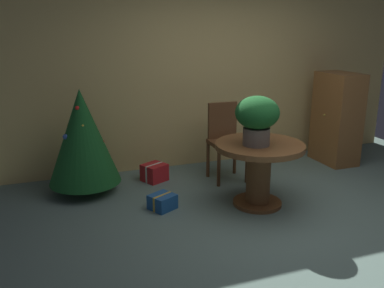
% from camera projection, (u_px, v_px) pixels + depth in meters
% --- Properties ---
extents(ground_plane, '(6.60, 6.60, 0.00)m').
position_uv_depth(ground_plane, '(292.00, 225.00, 4.20)').
color(ground_plane, slate).
extents(back_wall_panel, '(6.00, 0.10, 2.60)m').
position_uv_depth(back_wall_panel, '(212.00, 72.00, 5.83)').
color(back_wall_panel, tan).
rests_on(back_wall_panel, ground_plane).
extents(round_dining_table, '(0.97, 0.97, 0.71)m').
position_uv_depth(round_dining_table, '(259.00, 164.00, 4.54)').
color(round_dining_table, brown).
rests_on(round_dining_table, ground_plane).
extents(flower_vase, '(0.47, 0.47, 0.53)m').
position_uv_depth(flower_vase, '(257.00, 117.00, 4.34)').
color(flower_vase, '#665B51').
rests_on(flower_vase, round_dining_table).
extents(wooden_chair_far, '(0.43, 0.41, 0.99)m').
position_uv_depth(wooden_chair_far, '(225.00, 137.00, 5.34)').
color(wooden_chair_far, brown).
rests_on(wooden_chair_far, ground_plane).
extents(holiday_tree, '(0.84, 0.84, 1.25)m').
position_uv_depth(holiday_tree, '(82.00, 137.00, 4.83)').
color(holiday_tree, brown).
rests_on(holiday_tree, ground_plane).
extents(gift_box_blue, '(0.33, 0.33, 0.16)m').
position_uv_depth(gift_box_blue, '(162.00, 202.00, 4.54)').
color(gift_box_blue, '#1E569E').
rests_on(gift_box_blue, ground_plane).
extents(gift_box_red, '(0.36, 0.36, 0.22)m').
position_uv_depth(gift_box_red, '(154.00, 172.00, 5.35)').
color(gift_box_red, red).
rests_on(gift_box_red, ground_plane).
extents(wooden_cabinet, '(0.45, 0.66, 1.30)m').
position_uv_depth(wooden_cabinet, '(337.00, 118.00, 5.96)').
color(wooden_cabinet, brown).
rests_on(wooden_cabinet, ground_plane).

